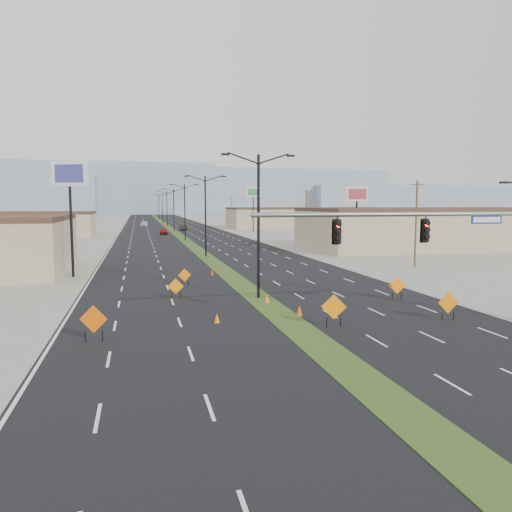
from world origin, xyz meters
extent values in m
plane|color=gray|center=(0.00, 0.00, 0.00)|extent=(600.00, 600.00, 0.00)
cube|color=black|center=(0.00, 100.00, 0.00)|extent=(25.00, 400.00, 0.02)
cube|color=#284518|center=(0.00, 100.00, 0.00)|extent=(2.00, 400.00, 0.04)
cube|color=tan|center=(-32.00, 85.00, 2.25)|extent=(30.00, 14.00, 4.50)
cube|color=tan|center=(34.00, 45.00, 2.75)|extent=(36.00, 18.00, 5.50)
cube|color=tan|center=(38.00, 110.00, 2.50)|extent=(44.00, 16.00, 5.00)
cube|color=gray|center=(40.00, 300.00, 14.00)|extent=(220.00, 50.00, 28.00)
cube|color=gray|center=(180.00, 290.00, 9.00)|extent=(160.00, 50.00, 18.00)
cube|color=gray|center=(-30.00, 320.00, 16.00)|extent=(140.00, 50.00, 32.00)
cylinder|color=slate|center=(5.20, 2.00, 6.10)|extent=(16.00, 0.24, 0.24)
cube|color=navy|center=(10.40, 1.98, 5.78)|extent=(1.90, 0.04, 0.45)
cube|color=black|center=(1.70, 2.00, 5.22)|extent=(0.50, 0.28, 1.30)
sphere|color=#FF0C05|center=(1.70, 1.84, 5.57)|extent=(0.22, 0.22, 0.22)
cube|color=black|center=(6.70, 2.00, 5.22)|extent=(0.50, 0.28, 1.30)
sphere|color=#FF0C05|center=(6.70, 1.84, 5.57)|extent=(0.22, 0.22, 0.22)
cylinder|color=black|center=(0.00, 12.00, 5.00)|extent=(0.20, 0.20, 10.00)
cube|color=black|center=(-2.30, 12.00, 9.95)|extent=(0.55, 0.24, 0.14)
cube|color=black|center=(2.30, 12.00, 9.95)|extent=(0.55, 0.24, 0.14)
cylinder|color=black|center=(0.00, 40.00, 5.00)|extent=(0.20, 0.20, 10.00)
cube|color=black|center=(-2.30, 40.00, 9.95)|extent=(0.55, 0.24, 0.14)
cube|color=black|center=(2.30, 40.00, 9.95)|extent=(0.55, 0.24, 0.14)
cylinder|color=black|center=(0.00, 68.00, 5.00)|extent=(0.20, 0.20, 10.00)
cube|color=black|center=(-2.30, 68.00, 9.95)|extent=(0.55, 0.24, 0.14)
cube|color=black|center=(2.30, 68.00, 9.95)|extent=(0.55, 0.24, 0.14)
cylinder|color=black|center=(0.00, 96.00, 5.00)|extent=(0.20, 0.20, 10.00)
cube|color=black|center=(-2.30, 96.00, 9.95)|extent=(0.55, 0.24, 0.14)
cube|color=black|center=(2.30, 96.00, 9.95)|extent=(0.55, 0.24, 0.14)
cylinder|color=black|center=(0.00, 124.00, 5.00)|extent=(0.20, 0.20, 10.00)
cube|color=black|center=(-2.30, 124.00, 9.95)|extent=(0.55, 0.24, 0.14)
cube|color=black|center=(2.30, 124.00, 9.95)|extent=(0.55, 0.24, 0.14)
cylinder|color=black|center=(0.00, 152.00, 5.00)|extent=(0.20, 0.20, 10.00)
cube|color=black|center=(-2.30, 152.00, 9.95)|extent=(0.55, 0.24, 0.14)
cube|color=black|center=(2.30, 152.00, 9.95)|extent=(0.55, 0.24, 0.14)
cylinder|color=black|center=(0.00, 180.00, 5.00)|extent=(0.20, 0.20, 10.00)
cube|color=black|center=(-2.30, 180.00, 9.95)|extent=(0.55, 0.24, 0.14)
cube|color=black|center=(2.30, 180.00, 9.95)|extent=(0.55, 0.24, 0.14)
cylinder|color=#4C3823|center=(20.00, 25.00, 4.50)|extent=(0.20, 0.20, 9.00)
cube|color=#4C3823|center=(20.00, 25.00, 8.60)|extent=(1.60, 0.10, 0.10)
cylinder|color=#4C3823|center=(20.00, 60.00, 4.50)|extent=(0.20, 0.20, 9.00)
cube|color=#4C3823|center=(20.00, 60.00, 8.60)|extent=(1.60, 0.10, 0.10)
cylinder|color=#4C3823|center=(20.00, 95.00, 4.50)|extent=(0.20, 0.20, 9.00)
cube|color=#4C3823|center=(20.00, 95.00, 8.60)|extent=(1.60, 0.10, 0.10)
cylinder|color=#4C3823|center=(20.00, 130.00, 4.50)|extent=(0.20, 0.20, 9.00)
cube|color=#4C3823|center=(20.00, 130.00, 8.60)|extent=(1.60, 0.10, 0.10)
imported|color=maroon|center=(-2.91, 85.77, 0.64)|extent=(1.62, 3.82, 1.29)
imported|color=black|center=(2.60, 101.74, 0.68)|extent=(1.75, 4.24, 1.37)
imported|color=silver|center=(-6.50, 123.74, 0.73)|extent=(2.22, 5.09, 1.46)
cube|color=#DA5104|center=(-10.33, 3.00, 1.13)|extent=(1.32, 0.41, 1.36)
cylinder|color=black|center=(-10.73, 3.00, 0.28)|extent=(0.05, 0.05, 0.56)
cylinder|color=black|center=(-9.94, 3.00, 0.28)|extent=(0.05, 0.05, 0.56)
cube|color=orange|center=(-5.69, 13.03, 0.91)|extent=(1.08, 0.28, 1.10)
cylinder|color=black|center=(-6.01, 13.03, 0.23)|extent=(0.05, 0.05, 0.46)
cylinder|color=black|center=(-5.37, 13.03, 0.23)|extent=(0.05, 0.05, 0.46)
cube|color=#E56104|center=(-4.57, 18.56, 0.88)|extent=(1.05, 0.22, 1.06)
cylinder|color=black|center=(-4.88, 18.56, 0.22)|extent=(0.05, 0.05, 0.44)
cylinder|color=black|center=(-4.26, 18.56, 0.22)|extent=(0.05, 0.05, 0.44)
cube|color=orange|center=(2.00, 3.00, 1.13)|extent=(1.30, 0.48, 1.36)
cylinder|color=black|center=(1.60, 3.00, 0.28)|extent=(0.05, 0.05, 0.57)
cylinder|color=black|center=(2.40, 3.00, 0.28)|extent=(0.05, 0.05, 0.57)
cube|color=#D66B04|center=(8.96, 3.00, 1.05)|extent=(1.26, 0.08, 1.26)
cylinder|color=black|center=(8.59, 3.00, 0.26)|extent=(0.05, 0.05, 0.53)
cylinder|color=black|center=(9.32, 3.00, 0.26)|extent=(0.05, 0.05, 0.53)
cube|color=orange|center=(9.28, 9.35, 0.99)|extent=(1.18, 0.25, 1.19)
cylinder|color=black|center=(8.93, 9.35, 0.25)|extent=(0.05, 0.05, 0.50)
cylinder|color=black|center=(9.63, 9.35, 0.25)|extent=(0.05, 0.05, 0.50)
cone|color=orange|center=(-3.97, 5.46, 0.27)|extent=(0.41, 0.41, 0.54)
cone|color=#D84B04|center=(1.07, 6.07, 0.32)|extent=(0.40, 0.40, 0.64)
cone|color=orange|center=(0.14, 10.15, 0.30)|extent=(0.40, 0.40, 0.59)
cone|color=red|center=(-1.55, 24.01, 0.27)|extent=(0.39, 0.39, 0.54)
cylinder|color=black|center=(-14.00, 25.85, 4.31)|extent=(0.24, 0.24, 8.62)
cube|color=white|center=(-14.00, 25.85, 9.30)|extent=(3.27, 1.66, 2.27)
cube|color=#383A87|center=(-14.00, 25.65, 9.30)|extent=(2.52, 1.11, 1.59)
cylinder|color=black|center=(19.74, 39.03, 3.65)|extent=(0.24, 0.24, 7.29)
cube|color=white|center=(19.74, 39.03, 7.87)|extent=(2.88, 0.98, 1.92)
cube|color=#AA383D|center=(19.74, 38.83, 7.87)|extent=(2.26, 0.56, 1.34)
cylinder|color=black|center=(18.52, 94.13, 4.32)|extent=(0.24, 0.24, 8.64)
cube|color=white|center=(18.52, 94.13, 9.32)|extent=(3.42, 0.46, 2.27)
cube|color=#317C45|center=(18.52, 93.93, 9.32)|extent=(2.73, 0.14, 1.59)
camera|label=1|loc=(-8.12, -21.65, 6.68)|focal=35.00mm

